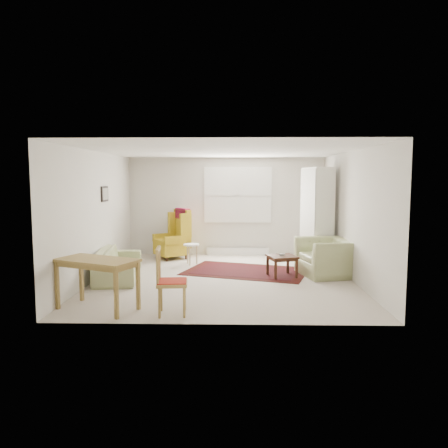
{
  "coord_description": "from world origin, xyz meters",
  "views": [
    {
      "loc": [
        0.2,
        -8.49,
        1.97
      ],
      "look_at": [
        0.0,
        0.3,
        1.05
      ],
      "focal_mm": 35.0,
      "sensor_mm": 36.0,
      "label": 1
    }
  ],
  "objects_px": {
    "armchair": "(327,254)",
    "stool": "(191,254)",
    "cabinet": "(317,216)",
    "desk": "(98,284)",
    "sofa": "(118,258)",
    "wingback_chair": "(171,234)",
    "coffee_table": "(282,266)",
    "desk_chair": "(172,281)"
  },
  "relations": [
    {
      "from": "armchair",
      "to": "desk",
      "type": "xyz_separation_m",
      "value": [
        -3.95,
        -2.42,
        -0.06
      ]
    },
    {
      "from": "cabinet",
      "to": "desk_chair",
      "type": "xyz_separation_m",
      "value": [
        -2.79,
        -3.78,
        -0.61
      ]
    },
    {
      "from": "wingback_chair",
      "to": "cabinet",
      "type": "distance_m",
      "value": 3.53
    },
    {
      "from": "cabinet",
      "to": "armchair",
      "type": "bearing_deg",
      "value": -102.21
    },
    {
      "from": "armchair",
      "to": "desk_chair",
      "type": "height_order",
      "value": "desk_chair"
    },
    {
      "from": "armchair",
      "to": "stool",
      "type": "bearing_deg",
      "value": -123.66
    },
    {
      "from": "stool",
      "to": "desk_chair",
      "type": "bearing_deg",
      "value": -88.68
    },
    {
      "from": "armchair",
      "to": "coffee_table",
      "type": "distance_m",
      "value": 0.97
    },
    {
      "from": "coffee_table",
      "to": "stool",
      "type": "height_order",
      "value": "stool"
    },
    {
      "from": "cabinet",
      "to": "desk",
      "type": "bearing_deg",
      "value": -150.18
    },
    {
      "from": "wingback_chair",
      "to": "desk_chair",
      "type": "relative_size",
      "value": 1.25
    },
    {
      "from": "cabinet",
      "to": "coffee_table",
      "type": "bearing_deg",
      "value": -137.91
    },
    {
      "from": "cabinet",
      "to": "desk",
      "type": "distance_m",
      "value": 5.37
    },
    {
      "from": "sofa",
      "to": "desk_chair",
      "type": "height_order",
      "value": "desk_chair"
    },
    {
      "from": "coffee_table",
      "to": "desk_chair",
      "type": "xyz_separation_m",
      "value": [
        -1.86,
        -2.49,
        0.28
      ]
    },
    {
      "from": "wingback_chair",
      "to": "cabinet",
      "type": "xyz_separation_m",
      "value": [
        3.44,
        -0.65,
        0.49
      ]
    },
    {
      "from": "cabinet",
      "to": "desk_chair",
      "type": "bearing_deg",
      "value": -138.63
    },
    {
      "from": "cabinet",
      "to": "desk",
      "type": "xyz_separation_m",
      "value": [
        -3.95,
        -3.56,
        -0.72
      ]
    },
    {
      "from": "armchair",
      "to": "desk_chair",
      "type": "distance_m",
      "value": 3.84
    },
    {
      "from": "sofa",
      "to": "armchair",
      "type": "xyz_separation_m",
      "value": [
        4.2,
        0.29,
        0.05
      ]
    },
    {
      "from": "cabinet",
      "to": "stool",
      "type": "bearing_deg",
      "value": 169.48
    },
    {
      "from": "sofa",
      "to": "stool",
      "type": "xyz_separation_m",
      "value": [
        1.33,
        1.35,
        -0.15
      ]
    },
    {
      "from": "sofa",
      "to": "desk_chair",
      "type": "distance_m",
      "value": 2.74
    },
    {
      "from": "armchair",
      "to": "cabinet",
      "type": "height_order",
      "value": "cabinet"
    },
    {
      "from": "stool",
      "to": "desk_chair",
      "type": "height_order",
      "value": "desk_chair"
    },
    {
      "from": "sofa",
      "to": "stool",
      "type": "relative_size",
      "value": 4.07
    },
    {
      "from": "stool",
      "to": "cabinet",
      "type": "distance_m",
      "value": 3.0
    },
    {
      "from": "coffee_table",
      "to": "sofa",
      "type": "bearing_deg",
      "value": -177.6
    },
    {
      "from": "coffee_table",
      "to": "stool",
      "type": "distance_m",
      "value": 2.29
    },
    {
      "from": "armchair",
      "to": "desk",
      "type": "height_order",
      "value": "armchair"
    },
    {
      "from": "sofa",
      "to": "wingback_chair",
      "type": "distance_m",
      "value": 2.23
    },
    {
      "from": "coffee_table",
      "to": "stool",
      "type": "xyz_separation_m",
      "value": [
        -1.94,
        1.21,
        0.02
      ]
    },
    {
      "from": "stool",
      "to": "armchair",
      "type": "bearing_deg",
      "value": -20.21
    },
    {
      "from": "sofa",
      "to": "wingback_chair",
      "type": "xyz_separation_m",
      "value": [
        0.76,
        2.08,
        0.22
      ]
    },
    {
      "from": "sofa",
      "to": "stool",
      "type": "distance_m",
      "value": 1.9
    },
    {
      "from": "coffee_table",
      "to": "cabinet",
      "type": "distance_m",
      "value": 1.83
    },
    {
      "from": "stool",
      "to": "coffee_table",
      "type": "bearing_deg",
      "value": -31.95
    },
    {
      "from": "wingback_chair",
      "to": "desk",
      "type": "bearing_deg",
      "value": -42.12
    },
    {
      "from": "desk_chair",
      "to": "armchair",
      "type": "bearing_deg",
      "value": -51.86
    },
    {
      "from": "stool",
      "to": "cabinet",
      "type": "bearing_deg",
      "value": 1.69
    },
    {
      "from": "wingback_chair",
      "to": "stool",
      "type": "xyz_separation_m",
      "value": [
        0.56,
        -0.73,
        -0.38
      ]
    },
    {
      "from": "wingback_chair",
      "to": "desk_chair",
      "type": "distance_m",
      "value": 4.48
    }
  ]
}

